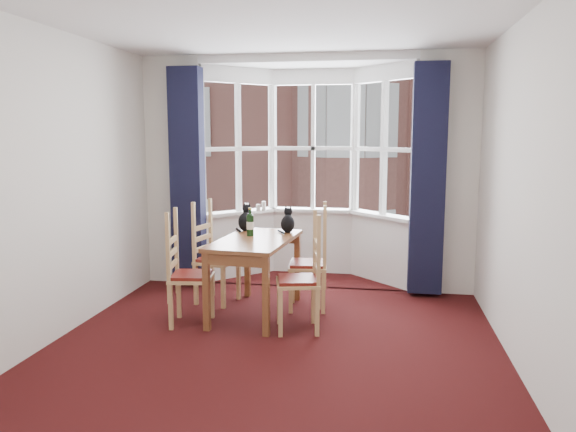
% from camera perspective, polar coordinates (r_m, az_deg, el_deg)
% --- Properties ---
extents(floor, '(4.50, 4.50, 0.00)m').
position_cam_1_polar(floor, '(4.90, -1.92, -14.06)').
color(floor, black).
rests_on(floor, ground).
extents(ceiling, '(4.50, 4.50, 0.00)m').
position_cam_1_polar(ceiling, '(4.62, -2.10, 20.00)').
color(ceiling, white).
rests_on(ceiling, floor).
extents(wall_left, '(0.00, 4.50, 4.50)m').
position_cam_1_polar(wall_left, '(5.32, -23.65, 2.62)').
color(wall_left, silver).
rests_on(wall_left, floor).
extents(wall_right, '(0.00, 4.50, 4.50)m').
position_cam_1_polar(wall_right, '(4.59, 23.27, 1.85)').
color(wall_right, silver).
rests_on(wall_right, floor).
extents(wall_near, '(4.00, 0.00, 4.00)m').
position_cam_1_polar(wall_near, '(2.41, -12.72, -3.00)').
color(wall_near, silver).
rests_on(wall_near, floor).
extents(wall_back_pier_left, '(0.70, 0.12, 2.80)m').
position_cam_1_polar(wall_back_pier_left, '(7.17, -11.43, 4.46)').
color(wall_back_pier_left, silver).
rests_on(wall_back_pier_left, floor).
extents(wall_back_pier_right, '(0.70, 0.12, 2.80)m').
position_cam_1_polar(wall_back_pier_right, '(6.74, 15.86, 4.07)').
color(wall_back_pier_right, silver).
rests_on(wall_back_pier_right, floor).
extents(bay_window, '(2.76, 0.94, 2.80)m').
position_cam_1_polar(bay_window, '(7.26, 2.32, 4.66)').
color(bay_window, white).
rests_on(bay_window, floor).
extents(curtain_left, '(0.38, 0.22, 2.60)m').
position_cam_1_polar(curtain_left, '(6.93, -10.17, 3.94)').
color(curtain_left, black).
rests_on(curtain_left, floor).
extents(curtain_right, '(0.38, 0.22, 2.60)m').
position_cam_1_polar(curtain_right, '(6.55, 14.01, 3.58)').
color(curtain_right, black).
rests_on(curtain_right, floor).
extents(dining_table, '(0.81, 1.35, 0.80)m').
position_cam_1_polar(dining_table, '(5.79, -3.32, -3.40)').
color(dining_table, brown).
rests_on(dining_table, floor).
extents(chair_left_near, '(0.46, 0.47, 0.92)m').
position_cam_1_polar(chair_left_near, '(5.63, -10.71, -6.13)').
color(chair_left_near, tan).
rests_on(chair_left_near, floor).
extents(chair_left_far, '(0.48, 0.50, 0.92)m').
position_cam_1_polar(chair_left_far, '(6.33, -7.94, -4.45)').
color(chair_left_far, tan).
rests_on(chair_left_far, floor).
extents(chair_right_near, '(0.48, 0.50, 0.92)m').
position_cam_1_polar(chair_right_near, '(5.37, 1.96, -6.70)').
color(chair_right_near, tan).
rests_on(chair_right_near, floor).
extents(chair_right_far, '(0.44, 0.46, 0.92)m').
position_cam_1_polar(chair_right_far, '(6.02, 2.88, -5.05)').
color(chair_right_far, tan).
rests_on(chair_right_far, floor).
extents(cat_left, '(0.17, 0.23, 0.31)m').
position_cam_1_polar(cat_left, '(6.24, -4.31, -0.41)').
color(cat_left, black).
rests_on(cat_left, dining_table).
extents(cat_right, '(0.17, 0.22, 0.29)m').
position_cam_1_polar(cat_right, '(6.11, -0.02, -0.64)').
color(cat_right, black).
rests_on(cat_right, dining_table).
extents(wine_bottle, '(0.08, 0.08, 0.30)m').
position_cam_1_polar(wine_bottle, '(5.90, -3.86, -0.78)').
color(wine_bottle, black).
rests_on(wine_bottle, dining_table).
extents(candle_tall, '(0.06, 0.06, 0.10)m').
position_cam_1_polar(candle_tall, '(7.30, -4.25, 0.89)').
color(candle_tall, white).
rests_on(candle_tall, bay_window).
extents(candle_short, '(0.06, 0.06, 0.09)m').
position_cam_1_polar(candle_short, '(7.30, -3.04, 0.85)').
color(candle_short, white).
rests_on(candle_short, bay_window).
extents(candle_extra, '(0.05, 0.05, 0.13)m').
position_cam_1_polar(candle_extra, '(7.30, -2.48, 1.01)').
color(candle_extra, white).
rests_on(candle_extra, bay_window).
extents(street, '(80.00, 80.00, 0.00)m').
position_cam_1_polar(street, '(37.53, 7.90, -3.84)').
color(street, '#333335').
rests_on(street, ground).
extents(tenement_building, '(18.40, 7.80, 15.20)m').
position_cam_1_polar(tenement_building, '(18.47, 6.73, 7.45)').
color(tenement_building, '#975A4E').
rests_on(tenement_building, street).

